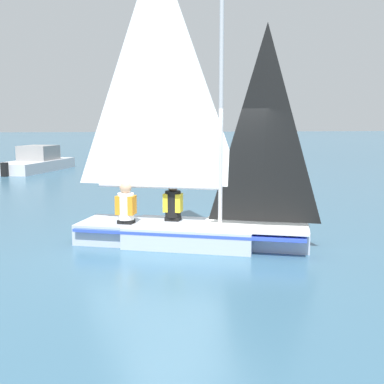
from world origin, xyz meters
name	(u,v)px	position (x,y,z in m)	size (l,w,h in m)	color
ground_plane	(192,244)	(0.00, 0.00, 0.00)	(260.00, 260.00, 0.00)	#38607A
sailboat_main	(190,197)	(-0.01, -0.03, 0.88)	(2.95, 4.39, 5.55)	#B2BCCC
sailor_helm	(173,208)	(-0.40, -0.29, 0.63)	(0.40, 0.42, 1.16)	black
sailor_crew	(126,211)	(-0.31, -1.20, 0.62)	(0.40, 0.42, 1.16)	black
motorboat_distant	(36,162)	(-15.51, -4.38, 0.42)	(5.19, 3.57, 1.20)	silver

